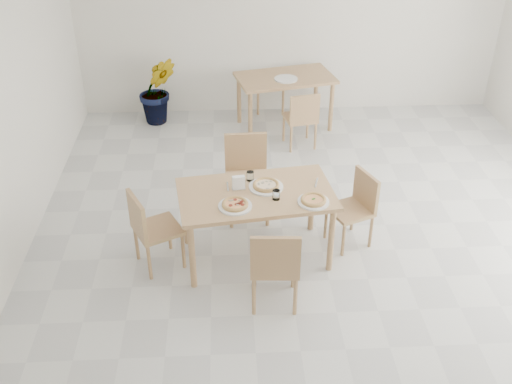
{
  "coord_description": "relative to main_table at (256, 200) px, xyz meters",
  "views": [
    {
      "loc": [
        -0.93,
        -4.77,
        3.78
      ],
      "look_at": [
        -0.68,
        -0.02,
        0.76
      ],
      "focal_mm": 42.0,
      "sensor_mm": 36.0,
      "label": 1
    }
  ],
  "objects": [
    {
      "name": "chair_back_s",
      "position": [
        0.72,
        2.27,
        -0.21
      ],
      "size": [
        0.46,
        0.46,
        0.79
      ],
      "rotation": [
        0.0,
        0.0,
        3.33
      ],
      "color": "tan",
      "rests_on": "ground"
    },
    {
      "name": "tumbler_b",
      "position": [
        0.18,
        -0.12,
        0.13
      ],
      "size": [
        0.07,
        0.07,
        0.09
      ],
      "primitive_type": "cylinder",
      "color": "white",
      "rests_on": "main_table"
    },
    {
      "name": "chair_east",
      "position": [
        1.02,
        0.2,
        -0.21
      ],
      "size": [
        0.51,
        0.51,
        0.78
      ],
      "rotation": [
        0.0,
        0.0,
        -1.17
      ],
      "color": "tan",
      "rests_on": "ground"
    },
    {
      "name": "chair_south",
      "position": [
        0.12,
        -0.74,
        -0.17
      ],
      "size": [
        0.45,
        0.45,
        0.85
      ],
      "rotation": [
        0.0,
        0.0,
        3.08
      ],
      "color": "tan",
      "rests_on": "ground"
    },
    {
      "name": "chair_back_n",
      "position": [
        0.4,
        3.58,
        -0.16
      ],
      "size": [
        0.45,
        0.45,
        0.86
      ],
      "rotation": [
        0.0,
        0.0,
        -0.05
      ],
      "color": "tan",
      "rests_on": "ground"
    },
    {
      "name": "chair_west",
      "position": [
        -1.02,
        -0.1,
        -0.19
      ],
      "size": [
        0.54,
        0.54,
        0.82
      ],
      "rotation": [
        0.0,
        0.0,
        2.03
      ],
      "color": "tan",
      "rests_on": "ground"
    },
    {
      "name": "potted_plant",
      "position": [
        -1.21,
        3.17,
        -0.18
      ],
      "size": [
        0.61,
        0.53,
        0.97
      ],
      "primitive_type": "imported",
      "rotation": [
        0.0,
        0.0,
        0.2
      ],
      "color": "#265F1C",
      "rests_on": "ground"
    },
    {
      "name": "pizza_margherita",
      "position": [
        0.52,
        -0.2,
        0.12
      ],
      "size": [
        0.28,
        0.28,
        0.03
      ],
      "rotation": [
        0.0,
        0.0,
        0.22
      ],
      "color": "#E7B66D",
      "rests_on": "plate_margherita"
    },
    {
      "name": "second_table",
      "position": [
        0.56,
        2.92,
        -0.01
      ],
      "size": [
        1.43,
        1.01,
        0.75
      ],
      "rotation": [
        0.0,
        0.0,
        0.22
      ],
      "color": "tan",
      "rests_on": "ground"
    },
    {
      "name": "fork_b",
      "position": [
        0.59,
        0.14,
        0.09
      ],
      "size": [
        0.06,
        0.18,
        0.01
      ],
      "primitive_type": "cube",
      "rotation": [
        0.0,
        0.0,
        -0.27
      ],
      "color": "silver",
      "rests_on": "main_table"
    },
    {
      "name": "pizza_mushroom",
      "position": [
        0.1,
        0.08,
        0.12
      ],
      "size": [
        0.32,
        0.32,
        0.03
      ],
      "rotation": [
        0.0,
        0.0,
        0.31
      ],
      "color": "#E7B66D",
      "rests_on": "plate_mushroom"
    },
    {
      "name": "fork_a",
      "position": [
        -0.27,
        0.12,
        0.09
      ],
      "size": [
        0.02,
        0.17,
        0.01
      ],
      "primitive_type": "cube",
      "rotation": [
        0.0,
        0.0,
        0.05
      ],
      "color": "silver",
      "rests_on": "main_table"
    },
    {
      "name": "plate_pepperoni",
      "position": [
        -0.2,
        -0.23,
        0.09
      ],
      "size": [
        0.31,
        0.31,
        0.02
      ],
      "primitive_type": "cylinder",
      "color": "white",
      "rests_on": "main_table"
    },
    {
      "name": "main_table",
      "position": [
        0.0,
        0.0,
        0.0
      ],
      "size": [
        1.56,
        1.02,
        0.75
      ],
      "rotation": [
        0.0,
        0.0,
        0.14
      ],
      "color": "tan",
      "rests_on": "ground"
    },
    {
      "name": "chair_north",
      "position": [
        -0.06,
        0.79,
        -0.13
      ],
      "size": [
        0.47,
        0.47,
        0.92
      ],
      "rotation": [
        0.0,
        0.0,
        0.05
      ],
      "color": "tan",
      "rests_on": "ground"
    },
    {
      "name": "plate_empty",
      "position": [
        0.55,
        2.8,
        0.09
      ],
      "size": [
        0.31,
        0.31,
        0.02
      ],
      "primitive_type": "cylinder",
      "color": "white",
      "rests_on": "second_table"
    },
    {
      "name": "plate_margherita",
      "position": [
        0.52,
        -0.2,
        0.09
      ],
      "size": [
        0.29,
        0.29,
        0.02
      ],
      "primitive_type": "cylinder",
      "color": "white",
      "rests_on": "main_table"
    },
    {
      "name": "napkin_holder",
      "position": [
        -0.16,
        0.07,
        0.15
      ],
      "size": [
        0.14,
        0.08,
        0.14
      ],
      "rotation": [
        0.0,
        0.0,
        0.13
      ],
      "color": "silver",
      "rests_on": "main_table"
    },
    {
      "name": "tumbler_a",
      "position": [
        -0.04,
        0.23,
        0.13
      ],
      "size": [
        0.07,
        0.07,
        0.1
      ],
      "primitive_type": "cylinder",
      "color": "white",
      "rests_on": "main_table"
    },
    {
      "name": "pizza_pepperoni",
      "position": [
        -0.2,
        -0.23,
        0.12
      ],
      "size": [
        0.3,
        0.3,
        0.03
      ],
      "rotation": [
        0.0,
        0.0,
        -0.27
      ],
      "color": "#E7B66D",
      "rests_on": "plate_pepperoni"
    },
    {
      "name": "plate_mushroom",
      "position": [
        0.1,
        0.08,
        0.09
      ],
      "size": [
        0.33,
        0.33,
        0.02
      ],
      "primitive_type": "cylinder",
      "color": "white",
      "rests_on": "main_table"
    }
  ]
}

